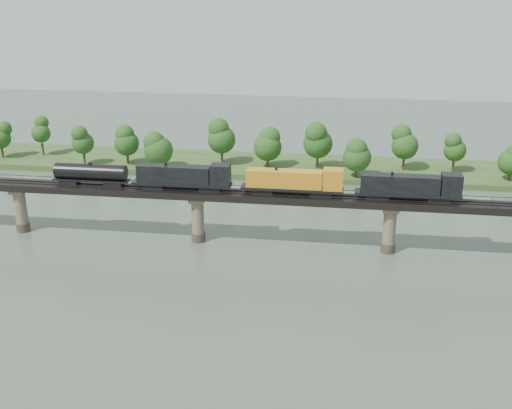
# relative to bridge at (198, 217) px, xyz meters

# --- Properties ---
(ground) EXTENTS (400.00, 400.00, 0.00)m
(ground) POSITION_rel_bridge_xyz_m (0.00, -30.00, -5.46)
(ground) COLOR #3A4A3B
(ground) RESTS_ON ground
(far_bank) EXTENTS (300.00, 24.00, 1.60)m
(far_bank) POSITION_rel_bridge_xyz_m (0.00, 55.00, -4.66)
(far_bank) COLOR #2D4A1D
(far_bank) RESTS_ON ground
(bridge) EXTENTS (236.00, 30.00, 11.50)m
(bridge) POSITION_rel_bridge_xyz_m (0.00, 0.00, 0.00)
(bridge) COLOR #473A2D
(bridge) RESTS_ON ground
(bridge_superstructure) EXTENTS (220.00, 4.90, 0.75)m
(bridge_superstructure) POSITION_rel_bridge_xyz_m (0.00, 0.00, 6.33)
(bridge_superstructure) COLOR black
(bridge_superstructure) RESTS_ON bridge
(far_treeline) EXTENTS (289.06, 17.54, 13.60)m
(far_treeline) POSITION_rel_bridge_xyz_m (-8.21, 50.52, 3.37)
(far_treeline) COLOR #382619
(far_treeline) RESTS_ON far_bank
(freight_train) EXTENTS (84.70, 3.30, 5.83)m
(freight_train) POSITION_rel_bridge_xyz_m (12.43, -0.00, 8.83)
(freight_train) COLOR black
(freight_train) RESTS_ON bridge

